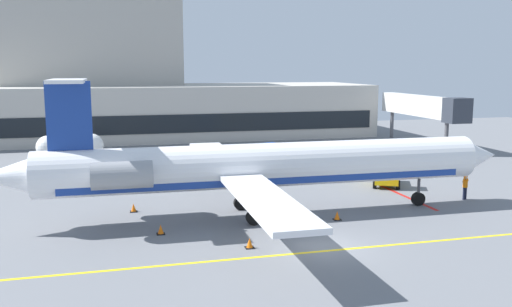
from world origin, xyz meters
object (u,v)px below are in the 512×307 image
(regional_jet, at_px, (259,166))
(baggage_tug, at_px, (152,165))
(marshaller, at_px, (465,186))
(pushback_tractor, at_px, (386,174))
(fuel_tank, at_px, (70,146))
(belt_loader, at_px, (274,158))

(regional_jet, bearing_deg, baggage_tug, 110.22)
(marshaller, bearing_deg, regional_jet, -178.12)
(pushback_tractor, xyz_separation_m, marshaller, (3.28, -5.34, -0.05))
(baggage_tug, height_order, fuel_tank, fuel_tank)
(regional_jet, bearing_deg, fuel_tank, 118.03)
(marshaller, bearing_deg, baggage_tug, 144.95)
(pushback_tractor, distance_m, marshaller, 6.27)
(pushback_tractor, distance_m, fuel_tank, 30.68)
(baggage_tug, bearing_deg, pushback_tractor, -27.77)
(fuel_tank, relative_size, marshaller, 3.38)
(baggage_tug, bearing_deg, marshaller, -35.05)
(fuel_tank, bearing_deg, regional_jet, -61.97)
(belt_loader, bearing_deg, regional_jet, -109.92)
(belt_loader, relative_size, marshaller, 2.17)
(pushback_tractor, relative_size, belt_loader, 1.01)
(fuel_tank, bearing_deg, baggage_tug, -51.25)
(pushback_tractor, xyz_separation_m, belt_loader, (-6.53, 8.83, 0.05))
(regional_jet, xyz_separation_m, baggage_tug, (-5.52, 14.98, -2.27))
(pushback_tractor, bearing_deg, marshaller, -58.42)
(belt_loader, distance_m, fuel_tank, 20.43)
(regional_jet, relative_size, fuel_tank, 5.22)
(regional_jet, bearing_deg, belt_loader, 70.08)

